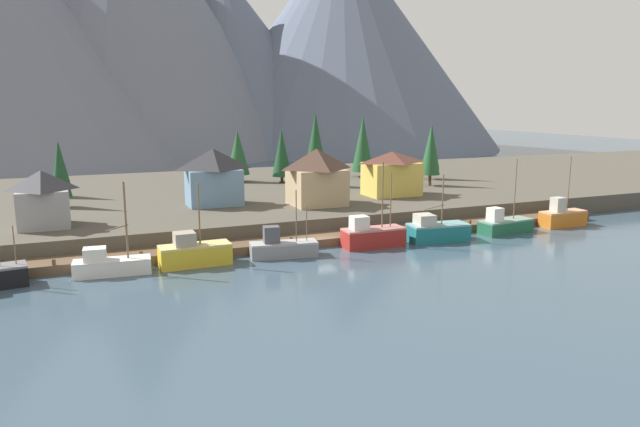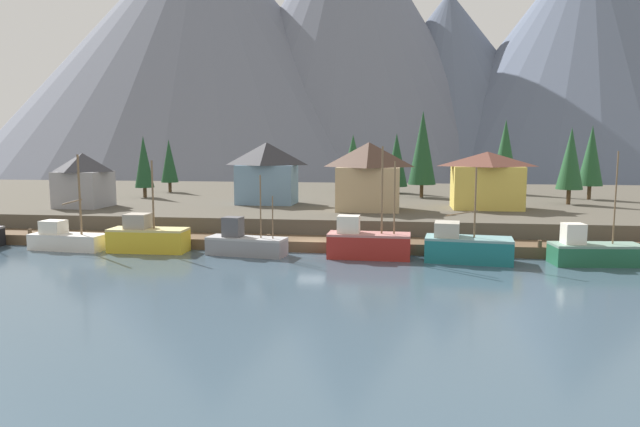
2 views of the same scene
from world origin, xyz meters
name	(u,v)px [view 1 (image 1 of 2)]	position (x,y,z in m)	size (l,w,h in m)	color
ground_plane	(271,220)	(0.00, 20.00, -0.50)	(400.00, 400.00, 1.00)	#384C5B
dock	(318,240)	(0.00, 1.99, 0.50)	(80.00, 4.00, 1.60)	brown
shoreline_bank	(248,196)	(0.00, 32.00, 1.25)	(400.00, 56.00, 2.50)	#4C473D
mountain_central_peak	(121,7)	(-9.27, 137.62, 44.66)	(108.50, 108.50, 89.32)	slate
mountain_east_peak	(225,61)	(23.37, 140.66, 29.53)	(91.53, 91.53, 59.05)	slate
mountain_far_ridge	(341,41)	(63.85, 134.84, 37.10)	(111.36, 111.36, 74.19)	slate
fishing_boat_white	(110,265)	(-23.05, -1.58, 1.00)	(7.28, 2.95, 8.93)	silver
fishing_boat_yellow	(194,253)	(-15.02, -1.49, 1.31)	(7.15, 2.72, 8.40)	gold
fishing_boat_grey	(282,247)	(-5.71, -1.77, 1.04)	(7.36, 3.34, 7.18)	gray
fishing_boat_red	(372,236)	(5.17, -1.54, 1.30)	(7.16, 2.83, 9.67)	maroon
fishing_boat_teal	(436,231)	(13.51, -2.05, 1.24)	(7.40, 3.83, 7.96)	#196B70
fishing_boat_green	(504,225)	(23.75, -1.82, 1.07)	(7.33, 3.32, 9.28)	#1E5B3D
fishing_boat_orange	(562,217)	(33.72, -1.32, 1.28)	(6.48, 2.40, 9.28)	#CC6B1E
house_tan	(317,176)	(4.50, 13.33, 6.40)	(7.24, 6.57, 7.62)	tan
house_blue	(214,176)	(-8.41, 18.40, 6.41)	(7.44, 5.03, 7.65)	#6689A8
house_yellow	(392,173)	(17.87, 16.55, 5.84)	(8.09, 5.58, 6.55)	gold
house_grey	(43,198)	(-29.04, 11.86, 5.76)	(5.56, 5.51, 6.38)	gray
conifer_near_left	(60,170)	(-27.40, 24.46, 7.48)	(2.62, 2.62, 8.61)	#4C3823
conifer_near_right	(363,144)	(23.61, 37.51, 8.57)	(4.06, 4.06, 11.12)	#4C3823
conifer_mid_left	(431,152)	(28.74, 22.86, 8.15)	(3.19, 3.19, 9.48)	#4C3823
conifer_mid_right	(316,144)	(11.10, 29.90, 9.42)	(3.86, 3.86, 12.03)	#4C3823
conifer_back_left	(60,164)	(-27.55, 33.60, 7.34)	(2.66, 2.66, 8.20)	#4C3823
conifer_back_right	(282,153)	(7.51, 36.60, 7.58)	(3.45, 3.45, 9.14)	#4C3823
conifer_centre	(431,146)	(33.43, 29.96, 8.39)	(3.26, 3.26, 9.96)	#4C3823
conifer_far_left	(238,152)	(0.62, 39.83, 7.64)	(3.98, 3.98, 9.00)	#4C3823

